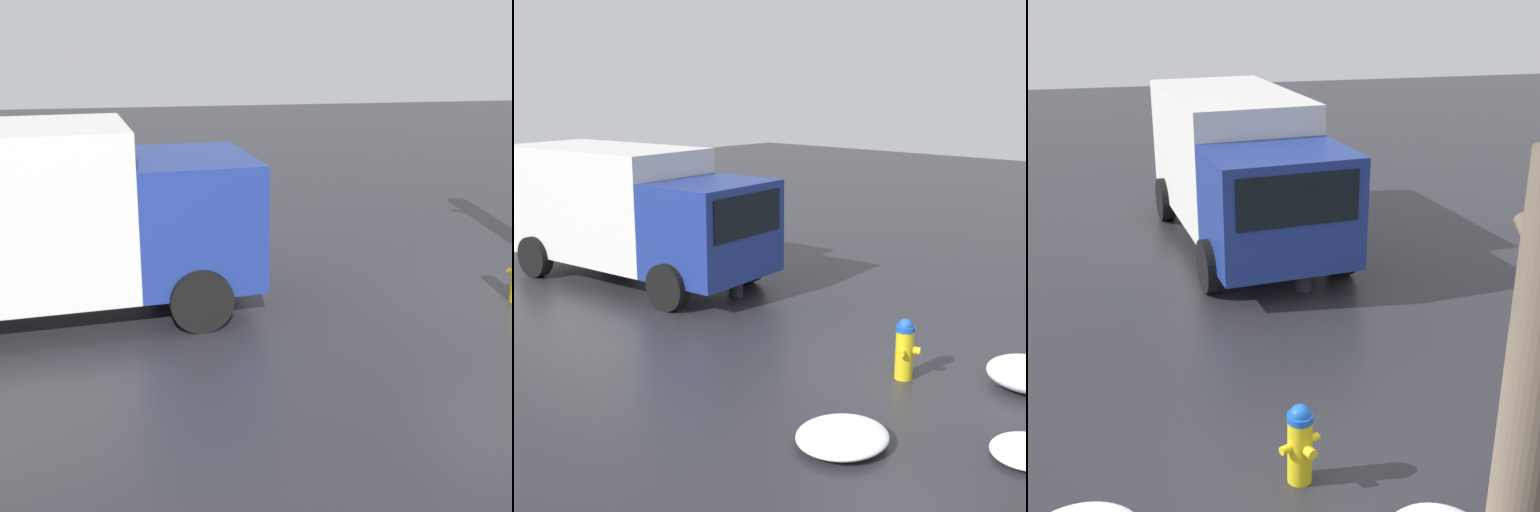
% 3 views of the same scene
% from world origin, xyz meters
% --- Properties ---
extents(delivery_truck, '(6.32, 3.11, 2.82)m').
position_xyz_m(delivery_truck, '(7.29, -0.72, 1.54)').
color(delivery_truck, navy).
rests_on(delivery_truck, ground_plane).
extents(pedestrian, '(0.41, 0.41, 1.86)m').
position_xyz_m(pedestrian, '(4.69, -1.29, 1.01)').
color(pedestrian, '#23232D').
rests_on(pedestrian, ground_plane).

